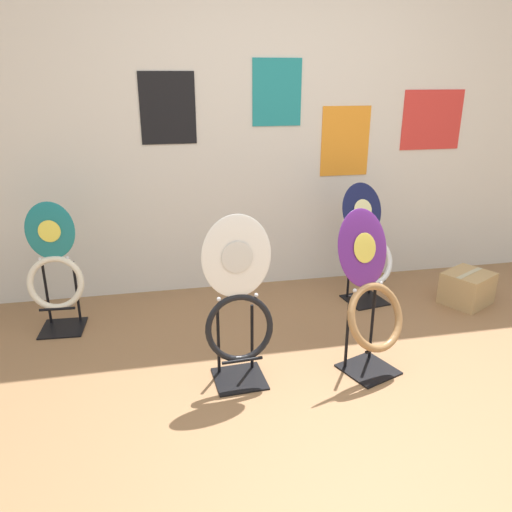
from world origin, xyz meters
The scene contains 7 objects.
ground_plane centered at (0.00, 0.00, 0.00)m, with size 14.00×14.00×0.00m, color #8E6642.
wall_back centered at (0.00, 1.99, 1.30)m, with size 8.00×0.07×2.60m.
toilet_seat_display_white_plain centered at (-0.49, 0.61, 0.46)m, with size 0.38×0.30×0.96m.
toilet_seat_display_teal_sax centered at (-1.56, 1.45, 0.43)m, with size 0.37×0.30×0.88m.
toilet_seat_display_purple_note centered at (0.25, 0.58, 0.45)m, with size 0.46×0.43×0.94m.
toilet_seat_display_navy_moon centered at (0.62, 1.48, 0.41)m, with size 0.42×0.38×0.88m.
storage_box centered at (1.35, 1.27, 0.12)m, with size 0.43×0.41×0.24m.
Camera 1 is at (-0.89, -1.77, 1.62)m, focal length 35.00 mm.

